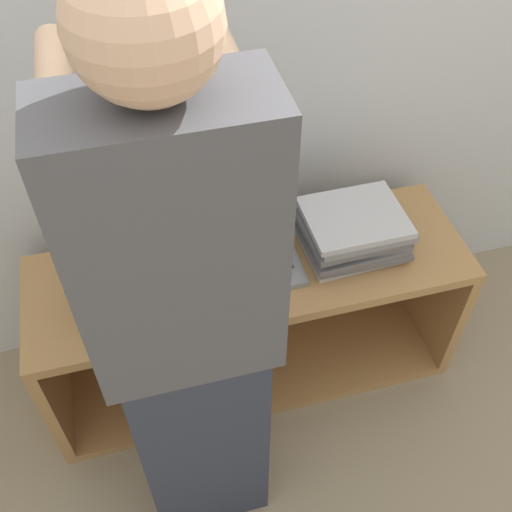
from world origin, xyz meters
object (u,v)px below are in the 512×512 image
object	(u,v)px
laptop_stack_left	(143,271)
person	(188,337)
laptop_stack_right	(353,231)
laptop_open	(246,243)

from	to	relation	value
laptop_stack_left	person	distance (m)	0.50
laptop_stack_right	person	bearing A→B (deg)	-143.87
laptop_stack_left	laptop_stack_right	xyz separation A→B (m)	(0.67, -0.00, 0.00)
laptop_open	person	world-z (taller)	person
laptop_stack_right	person	xyz separation A→B (m)	(-0.59, -0.43, 0.23)
laptop_stack_right	laptop_stack_left	bearing A→B (deg)	179.95
laptop_open	laptop_stack_right	bearing A→B (deg)	-9.06
laptop_open	laptop_stack_right	size ratio (longest dim) A/B	0.97
laptop_open	laptop_stack_right	xyz separation A→B (m)	(0.34, -0.05, 0.02)
laptop_stack_left	laptop_stack_right	distance (m)	0.67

